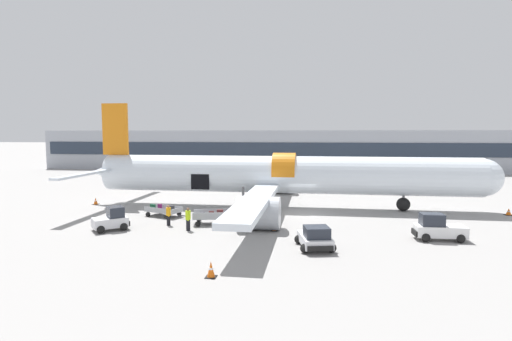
# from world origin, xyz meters

# --- Properties ---
(ground_plane) EXTENTS (500.00, 500.00, 0.00)m
(ground_plane) POSITION_xyz_m (0.00, 0.00, 0.00)
(ground_plane) COLOR gray
(terminal_strip) EXTENTS (102.95, 9.00, 7.48)m
(terminal_strip) POSITION_xyz_m (0.00, 41.52, 3.74)
(terminal_strip) COLOR #9EA3AD
(terminal_strip) RESTS_ON ground_plane
(airplane) EXTENTS (38.21, 34.85, 9.87)m
(airplane) POSITION_xyz_m (-2.23, 2.17, 2.98)
(airplane) COLOR silver
(airplane) RESTS_ON ground_plane
(baggage_tug_lead) EXTENTS (2.73, 2.64, 1.67)m
(baggage_tug_lead) POSITION_xyz_m (-13.45, -8.25, 0.70)
(baggage_tug_lead) COLOR silver
(baggage_tug_lead) RESTS_ON ground_plane
(baggage_tug_mid) EXTENTS (2.55, 3.36, 1.44)m
(baggage_tug_mid) POSITION_xyz_m (1.10, -10.88, 0.64)
(baggage_tug_mid) COLOR silver
(baggage_tug_mid) RESTS_ON ground_plane
(baggage_tug_rear) EXTENTS (3.28, 1.83, 1.74)m
(baggage_tug_rear) POSITION_xyz_m (9.04, -7.71, 0.74)
(baggage_tug_rear) COLOR white
(baggage_tug_rear) RESTS_ON ground_plane
(baggage_cart_loading) EXTENTS (3.78, 2.36, 1.13)m
(baggage_cart_loading) POSITION_xyz_m (-6.69, -5.37, 0.53)
(baggage_cart_loading) COLOR #999BA0
(baggage_cart_loading) RESTS_ON ground_plane
(baggage_cart_queued) EXTENTS (3.92, 2.52, 0.98)m
(baggage_cart_queued) POSITION_xyz_m (-11.48, -3.17, 0.45)
(baggage_cart_queued) COLOR #999BA0
(baggage_cart_queued) RESTS_ON ground_plane
(ground_crew_loader_a) EXTENTS (0.48, 0.54, 1.57)m
(ground_crew_loader_a) POSITION_xyz_m (-9.90, -6.29, 0.83)
(ground_crew_loader_a) COLOR black
(ground_crew_loader_a) RESTS_ON ground_plane
(ground_crew_loader_b) EXTENTS (0.47, 0.58, 1.66)m
(ground_crew_loader_b) POSITION_xyz_m (-7.92, -7.63, 0.88)
(ground_crew_loader_b) COLOR black
(ground_crew_loader_b) RESTS_ON ground_plane
(ground_crew_driver) EXTENTS (0.56, 0.56, 1.78)m
(ground_crew_driver) POSITION_xyz_m (-4.48, -3.73, 0.93)
(ground_crew_driver) COLOR #1E2338
(ground_crew_driver) RESTS_ON ground_plane
(safety_cone_nose) EXTENTS (0.61, 0.61, 0.59)m
(safety_cone_nose) POSITION_xyz_m (17.47, 1.54, 0.27)
(safety_cone_nose) COLOR black
(safety_cone_nose) RESTS_ON ground_plane
(safety_cone_engine_left) EXTENTS (0.53, 0.53, 0.79)m
(safety_cone_engine_left) POSITION_xyz_m (-3.91, -16.48, 0.37)
(safety_cone_engine_left) COLOR black
(safety_cone_engine_left) RESTS_ON ground_plane
(safety_cone_wingtip) EXTENTS (0.47, 0.47, 0.56)m
(safety_cone_wingtip) POSITION_xyz_m (-1.79, -6.78, 0.26)
(safety_cone_wingtip) COLOR black
(safety_cone_wingtip) RESTS_ON ground_plane
(safety_cone_tail) EXTENTS (0.57, 0.57, 0.68)m
(safety_cone_tail) POSITION_xyz_m (-20.19, 1.21, 0.32)
(safety_cone_tail) COLOR black
(safety_cone_tail) RESTS_ON ground_plane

